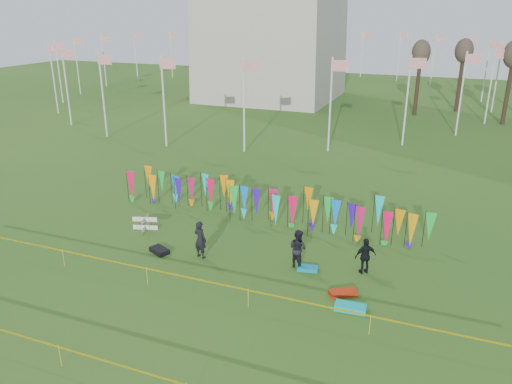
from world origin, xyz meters
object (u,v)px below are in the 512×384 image
at_px(person_left, 200,239).
at_px(kite_bag_teal, 350,307).
at_px(person_mid, 298,249).
at_px(box_kite, 145,223).
at_px(kite_bag_black, 159,250).
at_px(person_right, 365,256).
at_px(kite_bag_turquoise, 308,268).
at_px(kite_bag_red, 343,293).

distance_m(person_left, kite_bag_teal, 8.19).
distance_m(person_left, person_mid, 4.86).
bearing_deg(box_kite, kite_bag_black, -43.28).
bearing_deg(person_right, kite_bag_turquoise, -18.51).
height_order(kite_bag_turquoise, kite_bag_teal, kite_bag_teal).
relative_size(person_right, kite_bag_teal, 1.38).
bearing_deg(kite_bag_turquoise, person_mid, 163.02).
height_order(box_kite, kite_bag_black, box_kite).
height_order(person_mid, kite_bag_black, person_mid).
xyz_separation_m(box_kite, kite_bag_teal, (12.36, -3.63, -0.27)).
bearing_deg(kite_bag_black, kite_bag_teal, -8.56).
xyz_separation_m(person_mid, kite_bag_red, (2.61, -1.73, -0.85)).
bearing_deg(person_mid, kite_bag_turquoise, -172.90).
bearing_deg(kite_bag_red, kite_bag_teal, -62.15).
distance_m(person_right, kite_bag_teal, 3.39).
distance_m(box_kite, kite_bag_black, 3.08).
distance_m(person_left, kite_bag_turquoise, 5.47).
distance_m(person_mid, kite_bag_teal, 4.25).
height_order(person_left, person_mid, person_left).
xyz_separation_m(box_kite, kite_bag_turquoise, (9.78, -1.07, -0.30)).
distance_m(kite_bag_red, kite_bag_teal, 1.13).
height_order(person_left, kite_bag_teal, person_left).
height_order(kite_bag_turquoise, kite_bag_red, kite_bag_red).
xyz_separation_m(person_left, person_right, (7.90, 1.43, -0.08)).
relative_size(person_left, kite_bag_black, 1.88).
relative_size(box_kite, kite_bag_teal, 0.62).
xyz_separation_m(person_right, kite_bag_black, (-10.10, -1.78, -0.77)).
bearing_deg(kite_bag_turquoise, kite_bag_red, -37.31).
relative_size(person_left, person_mid, 1.01).
distance_m(kite_bag_turquoise, kite_bag_black, 7.62).
relative_size(box_kite, person_mid, 0.41).
xyz_separation_m(kite_bag_turquoise, kite_bag_red, (2.04, -1.56, 0.01)).
height_order(kite_bag_red, kite_bag_black, kite_bag_black).
bearing_deg(person_right, person_mid, -24.45).
bearing_deg(person_left, kite_bag_teal, -179.19).
distance_m(person_mid, kite_bag_red, 3.25).
relative_size(kite_bag_turquoise, kite_bag_black, 0.94).
bearing_deg(kite_bag_red, kite_bag_black, 176.86).
height_order(person_mid, kite_bag_teal, person_mid).
distance_m(kite_bag_red, kite_bag_black, 9.61).
distance_m(person_mid, person_right, 3.17).
bearing_deg(person_left, kite_bag_turquoise, -158.66).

